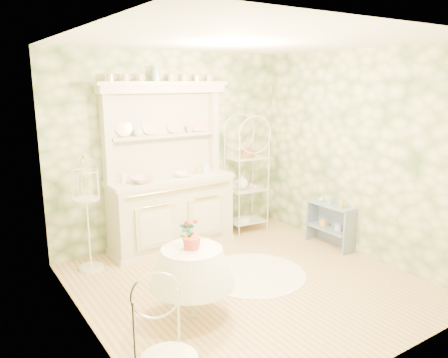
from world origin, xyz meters
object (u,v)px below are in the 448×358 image
side_shelf (330,227)px  birdcage_stand (87,212)px  bakers_rack (246,178)px  floor_basket (201,247)px  kitchen_dresser (170,167)px  round_table (192,281)px

side_shelf → birdcage_stand: birdcage_stand is taller
side_shelf → birdcage_stand: (-3.07, 1.09, 0.45)m
bakers_rack → birdcage_stand: bearing=-171.6°
side_shelf → floor_basket: 1.84m
kitchen_dresser → floor_basket: kitchen_dresser is taller
bakers_rack → round_table: bakers_rack is taller
round_table → floor_basket: round_table is taller
round_table → bakers_rack: bearing=42.2°
bakers_rack → side_shelf: (0.58, -1.22, -0.55)m
kitchen_dresser → bakers_rack: size_ratio=1.37×
side_shelf → round_table: size_ratio=0.89×
bakers_rack → kitchen_dresser: bearing=-173.9°
birdcage_stand → floor_basket: (1.39, -0.36, -0.63)m
kitchen_dresser → side_shelf: (1.88, -1.21, -0.86)m
bakers_rack → side_shelf: size_ratio=2.50×
floor_basket → round_table: bearing=-123.9°
side_shelf → round_table: round_table is taller
round_table → floor_basket: size_ratio=2.28×
bakers_rack → round_table: size_ratio=2.22×
bakers_rack → side_shelf: bakers_rack is taller
birdcage_stand → round_table: bearing=-73.1°
kitchen_dresser → floor_basket: size_ratio=6.92×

